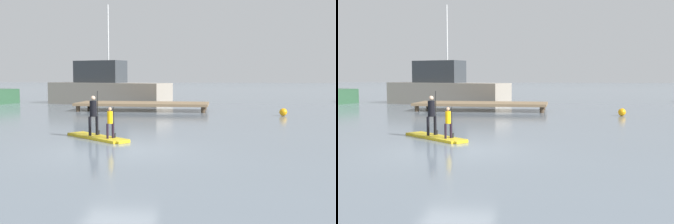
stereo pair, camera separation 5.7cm
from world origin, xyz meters
The scene contains 7 objects.
ground_plane centered at (0.00, 0.00, 0.00)m, with size 240.00×240.00×0.00m, color slate.
paddleboard_near centered at (-1.43, 2.57, 0.05)m, with size 3.06×2.72×0.10m.
paddler_adult centered at (-1.67, 2.78, 1.01)m, with size 0.40×0.42×1.78m.
paddler_child_solo centered at (-0.80, 2.04, 0.77)m, with size 0.32×0.34×1.20m.
fishing_boat_white_large centered at (-6.28, 21.88, 1.31)m, with size 11.06×6.27×8.29m.
floating_dock centered at (-2.11, 16.09, 0.47)m, with size 9.17×3.15×0.57m.
mooring_buoy_mid centered at (7.14, 13.23, 0.23)m, with size 0.47×0.47×0.47m, color orange.
Camera 1 is at (3.46, -14.19, 2.54)m, focal length 46.95 mm.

